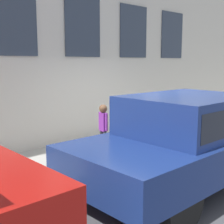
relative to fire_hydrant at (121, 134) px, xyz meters
The scene contains 5 objects.
ground_plane 0.92m from the fire_hydrant, 167.28° to the right, with size 80.00×80.00×0.00m, color #47474C.
sidewalk 0.70m from the fire_hydrant, 19.17° to the right, with size 2.25×60.00×0.17m.
fire_hydrant is the anchor object (origin of this frame).
person 0.51m from the fire_hydrant, 73.48° to the left, with size 0.28×0.18×1.14m.
parked_car_navy_near 1.92m from the fire_hydrant, behind, with size 1.99×4.65×1.65m.
Camera 1 is at (-4.29, 5.02, 2.23)m, focal length 50.00 mm.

